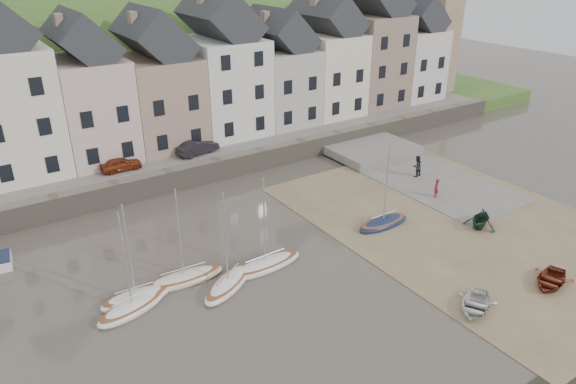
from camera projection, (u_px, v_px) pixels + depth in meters
ground at (342, 270)px, 32.39m from camera, size 160.00×160.00×0.00m
quay_land at (154, 126)px, 56.18m from camera, size 90.00×30.00×1.50m
quay_street at (199, 150)px, 47.18m from camera, size 70.00×7.00×0.10m
seawall at (217, 169)px, 44.81m from camera, size 70.00×1.20×1.80m
beach at (460, 223)px, 37.91m from camera, size 18.00×26.00×0.06m
slipway at (417, 174)px, 45.94m from camera, size 8.00×18.00×0.12m
hillside at (72, 200)px, 82.69m from camera, size 134.40×84.00×84.00m
townhouse_terrace at (195, 76)px, 48.26m from camera, size 61.05×8.00×13.93m
church_spire at (443, 12)px, 63.18m from camera, size 4.00×4.00×18.00m
sailboat_0 at (132, 307)px, 28.61m from camera, size 4.57×2.67×6.32m
sailboat_1 at (136, 298)px, 29.38m from camera, size 4.02×1.67×6.32m
sailboat_2 at (184, 278)px, 31.12m from camera, size 5.04×1.78×6.32m
sailboat_3 at (228, 284)px, 30.63m from camera, size 4.66×3.64×6.32m
sailboat_4 at (265, 265)px, 32.43m from camera, size 5.21×1.68×6.32m
sailboat_5 at (383, 223)px, 37.40m from camera, size 4.41×1.59×6.32m
rowboat_white at (475, 305)px, 28.58m from camera, size 3.76×3.41×0.64m
rowboat_green at (481, 218)px, 36.95m from camera, size 3.29×3.10×1.38m
rowboat_red at (550, 280)px, 30.76m from camera, size 3.66×3.08×0.65m
person_red at (436, 188)px, 41.30m from camera, size 0.67×0.64×1.55m
person_dark at (417, 166)px, 45.00m from camera, size 0.97×0.79×1.87m
car_left at (121, 164)px, 42.49m from camera, size 3.28×1.37×1.11m
car_right at (198, 147)px, 45.88m from camera, size 3.99×2.02×1.25m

